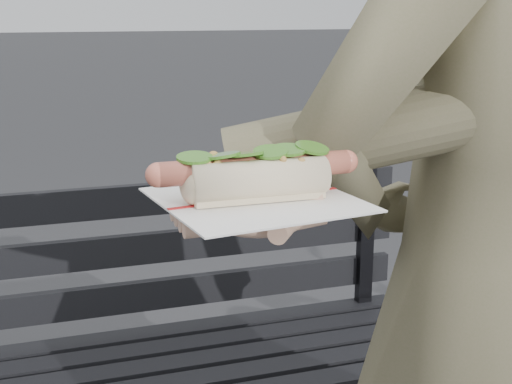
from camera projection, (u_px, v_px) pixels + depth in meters
park_bench at (130, 338)px, 1.73m from camera, size 1.50×0.44×0.88m
person at (487, 310)px, 1.02m from camera, size 0.71×0.53×1.77m
held_hotdog at (388, 138)px, 0.85m from camera, size 0.62×0.32×0.20m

